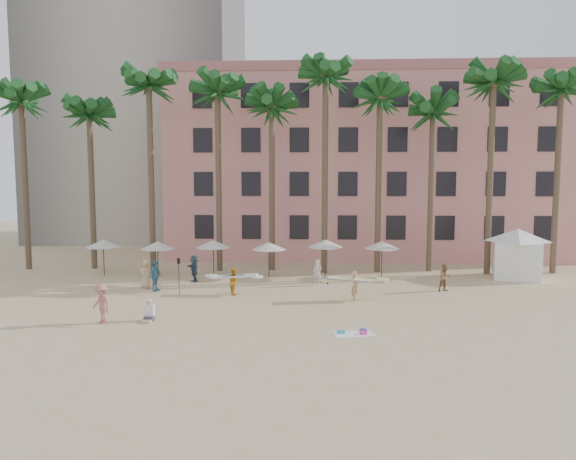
% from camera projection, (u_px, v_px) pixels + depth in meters
% --- Properties ---
extents(ground, '(120.00, 120.00, 0.00)m').
position_uv_depth(ground, '(268.00, 326.00, 24.20)').
color(ground, '#D1B789').
rests_on(ground, ground).
extents(pink_hotel, '(35.00, 14.00, 16.00)m').
position_uv_depth(pink_hotel, '(364.00, 169.00, 48.98)').
color(pink_hotel, '#D98B84').
rests_on(pink_hotel, ground).
extents(grey_tower, '(22.00, 18.00, 50.00)m').
position_uv_depth(grey_tower, '(142.00, 27.00, 60.44)').
color(grey_tower, '#A89E8E').
rests_on(grey_tower, ground).
extents(palm_row, '(44.40, 5.40, 16.30)m').
position_uv_depth(palm_row, '(291.00, 98.00, 37.87)').
color(palm_row, brown).
rests_on(palm_row, ground).
extents(umbrella_row, '(22.50, 2.70, 2.73)m').
position_uv_depth(umbrella_row, '(241.00, 244.00, 36.55)').
color(umbrella_row, '#332B23').
rests_on(umbrella_row, ground).
extents(cabana, '(5.61, 5.61, 3.50)m').
position_uv_depth(cabana, '(517.00, 249.00, 36.04)').
color(cabana, white).
rests_on(cabana, ground).
extents(beach_towel, '(2.00, 1.45, 0.14)m').
position_uv_depth(beach_towel, '(354.00, 333.00, 23.00)').
color(beach_towel, white).
rests_on(beach_towel, ground).
extents(carrier_yellow, '(3.23, 1.11, 1.72)m').
position_uv_depth(carrier_yellow, '(355.00, 284.00, 29.32)').
color(carrier_yellow, tan).
rests_on(carrier_yellow, ground).
extents(carrier_white, '(2.82, 0.97, 1.60)m').
position_uv_depth(carrier_white, '(234.00, 280.00, 30.92)').
color(carrier_white, orange).
rests_on(carrier_white, ground).
extents(beachgoers, '(19.91, 11.89, 1.93)m').
position_uv_depth(beachgoers, '(205.00, 279.00, 30.96)').
color(beachgoers, beige).
rests_on(beachgoers, ground).
extents(paddle, '(0.18, 0.04, 2.23)m').
position_uv_depth(paddle, '(179.00, 271.00, 30.85)').
color(paddle, black).
rests_on(paddle, ground).
extents(seated_man, '(0.46, 0.80, 1.04)m').
position_uv_depth(seated_man, '(149.00, 314.00, 25.08)').
color(seated_man, '#3F3F4C').
rests_on(seated_man, ground).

